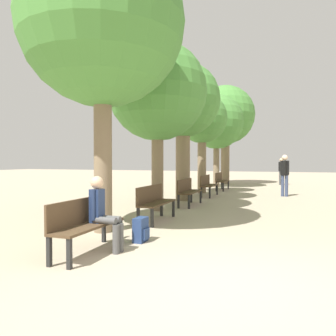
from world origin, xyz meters
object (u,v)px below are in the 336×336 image
bench_row_0 (84,221)px  tree_row_2 (183,102)px  pedestrian_near (285,173)px  bench_row_1 (154,200)px  bench_row_4 (221,180)px  tree_row_5 (225,116)px  person_seated (103,211)px  tree_row_1 (157,92)px  tree_row_3 (202,119)px  bench_row_3 (208,184)px  tree_row_0 (102,25)px  tree_row_4 (216,122)px  backpack (141,230)px  bench_row_2 (188,190)px  pedestrian_mid (281,170)px

bench_row_0 → tree_row_2: 7.81m
bench_row_0 → pedestrian_near: bearing=73.0°
bench_row_1 → bench_row_4: size_ratio=1.00×
tree_row_5 → person_seated: size_ratio=5.01×
tree_row_1 → person_seated: 5.27m
tree_row_1 → tree_row_3: tree_row_1 is taller
bench_row_3 → tree_row_0: tree_row_0 is taller
bench_row_1 → tree_row_4: (-0.55, 10.45, 3.06)m
bench_row_0 → backpack: 1.16m
tree_row_4 → bench_row_3: bearing=-83.1°
bench_row_2 → bench_row_4: 5.91m
bench_row_2 → bench_row_4: size_ratio=1.00×
pedestrian_near → pedestrian_mid: bearing=91.8°
bench_row_1 → bench_row_3: 5.91m
tree_row_2 → backpack: tree_row_2 is taller
tree_row_1 → tree_row_4: 8.83m
tree_row_0 → tree_row_2: bearing=90.0°
tree_row_2 → tree_row_4: 6.27m
bench_row_3 → tree_row_5: 8.27m
bench_row_0 → bench_row_2: same height
tree_row_1 → bench_row_1: bearing=-71.3°
bench_row_2 → pedestrian_near: 4.97m
tree_row_4 → pedestrian_near: tree_row_4 is taller
bench_row_4 → tree_row_1: bearing=-94.3°
tree_row_0 → tree_row_5: tree_row_5 is taller
tree_row_0 → person_seated: (0.77, -1.28, -3.62)m
bench_row_3 → bench_row_0: bearing=-90.0°
bench_row_2 → tree_row_1: 3.32m
backpack → pedestrian_near: bearing=74.4°
tree_row_1 → tree_row_2: (-0.00, 2.56, 0.13)m
bench_row_0 → backpack: bench_row_0 is taller
bench_row_2 → person_seated: bearing=-87.8°
tree_row_5 → pedestrian_near: (3.56, -6.37, -3.31)m
bench_row_0 → tree_row_0: tree_row_0 is taller
tree_row_2 → tree_row_5: tree_row_5 is taller
tree_row_1 → backpack: bearing=-73.1°
tree_row_3 → pedestrian_mid: bearing=62.2°
bench_row_2 → tree_row_5: bearing=93.1°
bench_row_2 → pedestrian_mid: size_ratio=0.96×
bench_row_1 → bench_row_3: bearing=90.0°
bench_row_0 → bench_row_3: 8.86m
pedestrian_mid → bench_row_4: bearing=-121.3°
bench_row_0 → pedestrian_mid: bearing=80.3°
bench_row_1 → pedestrian_mid: bearing=78.2°
tree_row_4 → pedestrian_near: (3.56, -3.57, -2.60)m
bench_row_3 → bench_row_4: size_ratio=1.00×
person_seated → pedestrian_near: size_ratio=0.72×
bench_row_3 → person_seated: (0.22, -8.65, 0.15)m
bench_row_1 → tree_row_2: size_ratio=0.31×
bench_row_3 → tree_row_0: bearing=-94.3°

